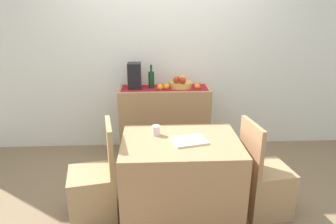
# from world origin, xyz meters

# --- Properties ---
(ground_plane) EXTENTS (6.40, 6.40, 0.02)m
(ground_plane) POSITION_xyz_m (0.00, 0.00, -0.01)
(ground_plane) COLOR #7D664B
(ground_plane) RESTS_ON ground
(room_wall_rear) EXTENTS (6.40, 0.06, 2.70)m
(room_wall_rear) POSITION_xyz_m (0.00, 1.18, 1.35)
(room_wall_rear) COLOR silver
(room_wall_rear) RESTS_ON ground
(sideboard_console) EXTENTS (1.13, 0.42, 0.87)m
(sideboard_console) POSITION_xyz_m (0.00, 0.92, 0.44)
(sideboard_console) COLOR tan
(sideboard_console) RESTS_ON ground
(table_runner) EXTENTS (1.06, 0.32, 0.01)m
(table_runner) POSITION_xyz_m (0.00, 0.92, 0.87)
(table_runner) COLOR maroon
(table_runner) RESTS_ON sideboard_console
(fruit_bowl) EXTENTS (0.28, 0.28, 0.07)m
(fruit_bowl) POSITION_xyz_m (0.20, 0.92, 0.91)
(fruit_bowl) COLOR gold
(fruit_bowl) RESTS_ON table_runner
(apple_upper) EXTENTS (0.08, 0.08, 0.08)m
(apple_upper) POSITION_xyz_m (0.23, 0.94, 0.98)
(apple_upper) COLOR gold
(apple_upper) RESTS_ON fruit_bowl
(apple_front) EXTENTS (0.08, 0.08, 0.08)m
(apple_front) POSITION_xyz_m (0.22, 0.84, 0.98)
(apple_front) COLOR red
(apple_front) RESTS_ON fruit_bowl
(apple_left) EXTENTS (0.07, 0.07, 0.07)m
(apple_left) POSITION_xyz_m (0.15, 1.01, 0.98)
(apple_left) COLOR #8CA13D
(apple_left) RESTS_ON fruit_bowl
(apple_rear) EXTENTS (0.07, 0.07, 0.07)m
(apple_rear) POSITION_xyz_m (0.14, 0.86, 0.98)
(apple_rear) COLOR #AD3019
(apple_rear) RESTS_ON fruit_bowl
(apple_center) EXTENTS (0.07, 0.07, 0.07)m
(apple_center) POSITION_xyz_m (0.16, 0.93, 0.98)
(apple_center) COLOR red
(apple_center) RESTS_ON fruit_bowl
(wine_bottle) EXTENTS (0.07, 0.07, 0.29)m
(wine_bottle) POSITION_xyz_m (-0.16, 0.92, 0.98)
(wine_bottle) COLOR #103B1B
(wine_bottle) RESTS_ON sideboard_console
(coffee_maker) EXTENTS (0.16, 0.18, 0.32)m
(coffee_maker) POSITION_xyz_m (-0.36, 0.92, 1.03)
(coffee_maker) COLOR black
(coffee_maker) RESTS_ON sideboard_console
(orange_loose_far) EXTENTS (0.07, 0.07, 0.07)m
(orange_loose_far) POSITION_xyz_m (-0.06, 0.82, 0.91)
(orange_loose_far) COLOR orange
(orange_loose_far) RESTS_ON sideboard_console
(orange_loose_mid) EXTENTS (0.08, 0.08, 0.08)m
(orange_loose_mid) POSITION_xyz_m (0.02, 0.85, 0.91)
(orange_loose_mid) COLOR orange
(orange_loose_mid) RESTS_ON sideboard_console
(orange_loose_end) EXTENTS (0.07, 0.07, 0.07)m
(orange_loose_end) POSITION_xyz_m (0.40, 0.84, 0.91)
(orange_loose_end) COLOR orange
(orange_loose_end) RESTS_ON sideboard_console
(dining_table) EXTENTS (1.02, 0.75, 0.74)m
(dining_table) POSITION_xyz_m (0.09, -0.36, 0.37)
(dining_table) COLOR #A97D55
(dining_table) RESTS_ON ground
(open_book) EXTENTS (0.32, 0.27, 0.02)m
(open_book) POSITION_xyz_m (0.16, -0.39, 0.75)
(open_book) COLOR white
(open_book) RESTS_ON dining_table
(coffee_cup) EXTENTS (0.07, 0.07, 0.09)m
(coffee_cup) POSITION_xyz_m (-0.12, -0.23, 0.78)
(coffee_cup) COLOR silver
(coffee_cup) RESTS_ON dining_table
(chair_near_window) EXTENTS (0.47, 0.47, 0.90)m
(chair_near_window) POSITION_xyz_m (-0.68, -0.36, 0.27)
(chair_near_window) COLOR #A3855C
(chair_near_window) RESTS_ON ground
(chair_by_corner) EXTENTS (0.45, 0.45, 0.90)m
(chair_by_corner) POSITION_xyz_m (0.87, -0.37, 0.27)
(chair_by_corner) COLOR tan
(chair_by_corner) RESTS_ON ground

